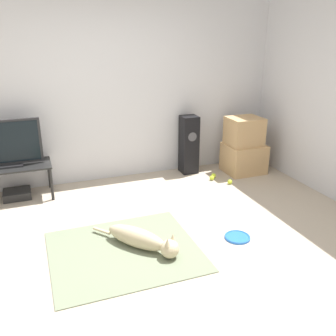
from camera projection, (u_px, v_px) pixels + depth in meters
ground_plane at (148, 252)px, 3.63m from camera, size 12.00×12.00×0.00m
wall_back at (99, 90)px, 5.03m from camera, size 8.00×0.06×2.55m
area_rug at (124, 251)px, 3.64m from camera, size 1.41×1.25×0.01m
dog at (143, 239)px, 3.64m from camera, size 0.69×0.83×0.23m
frisbee at (237, 237)px, 3.87m from camera, size 0.27×0.27×0.03m
cardboard_box_lower at (244, 158)px, 5.63m from camera, size 0.56×0.49×0.43m
cardboard_box_upper at (244, 131)px, 5.49m from camera, size 0.48×0.42×0.40m
floor_speaker at (189, 145)px, 5.55m from camera, size 0.24×0.24×0.86m
tv_stand at (12, 170)px, 4.67m from camera, size 0.93×0.49×0.44m
tv at (8, 144)px, 4.55m from camera, size 0.78×0.20×0.58m
tennis_ball_by_boxes at (230, 182)px, 5.23m from camera, size 0.07×0.07×0.07m
tennis_ball_near_speaker at (214, 175)px, 5.46m from camera, size 0.07×0.07×0.07m
tennis_ball_loose_on_carpet at (212, 178)px, 5.37m from camera, size 0.07×0.07×0.07m
game_console at (17, 194)px, 4.80m from camera, size 0.34×0.30×0.10m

